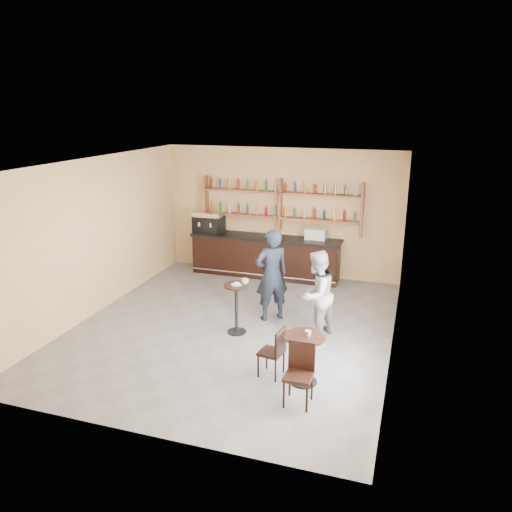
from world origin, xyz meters
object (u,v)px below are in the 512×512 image
(bar_counter, at_px, (265,256))
(espresso_machine, at_px, (209,222))
(pastry_case, at_px, (316,235))
(man_main, at_px, (272,275))
(pedestal_table, at_px, (236,309))
(cafe_table, at_px, (304,359))
(chair_west, at_px, (271,352))
(patron_second, at_px, (316,295))
(chair_south, at_px, (298,376))

(bar_counter, bearing_deg, espresso_machine, 180.00)
(espresso_machine, bearing_deg, pastry_case, 7.85)
(bar_counter, relative_size, man_main, 2.02)
(espresso_machine, bearing_deg, man_main, -38.29)
(bar_counter, height_order, espresso_machine, espresso_machine)
(pedestal_table, distance_m, cafe_table, 2.12)
(cafe_table, bearing_deg, bar_counter, 113.69)
(pedestal_table, xyz_separation_m, man_main, (0.45, 0.83, 0.45))
(espresso_machine, relative_size, man_main, 0.39)
(man_main, height_order, cafe_table, man_main)
(espresso_machine, xyz_separation_m, chair_west, (3.05, -4.67, -0.88))
(pastry_case, bearing_deg, cafe_table, -82.46)
(pedestal_table, bearing_deg, cafe_table, -40.08)
(patron_second, bearing_deg, espresso_machine, -109.35)
(man_main, height_order, chair_south, man_main)
(chair_west, height_order, patron_second, patron_second)
(bar_counter, xyz_separation_m, pedestal_table, (0.45, -3.36, -0.03))
(bar_counter, relative_size, patron_second, 2.28)
(patron_second, bearing_deg, cafe_table, 27.68)
(pastry_case, distance_m, man_main, 2.57)
(cafe_table, bearing_deg, man_main, 118.16)
(man_main, distance_m, chair_south, 3.09)
(espresso_machine, relative_size, pastry_case, 1.47)
(pastry_case, height_order, patron_second, patron_second)
(chair_west, relative_size, chair_south, 0.91)
(chair_south, xyz_separation_m, patron_second, (-0.21, 2.29, 0.37))
(bar_counter, height_order, chair_west, bar_counter)
(cafe_table, xyz_separation_m, chair_south, (0.05, -0.60, 0.06))
(patron_second, bearing_deg, bar_counter, -125.78)
(espresso_machine, xyz_separation_m, pastry_case, (2.81, 0.00, -0.11))
(patron_second, bearing_deg, chair_west, 8.83)
(chair_south, bearing_deg, pedestal_table, 130.76)
(cafe_table, xyz_separation_m, patron_second, (-0.16, 1.69, 0.43))
(bar_counter, xyz_separation_m, chair_west, (1.52, -4.67, -0.10))
(cafe_table, relative_size, patron_second, 0.48)
(man_main, height_order, patron_second, man_main)
(cafe_table, relative_size, chair_south, 0.88)
(espresso_machine, xyz_separation_m, patron_second, (3.44, -3.03, -0.46))
(man_main, distance_m, chair_west, 2.29)
(pastry_case, height_order, chair_south, pastry_case)
(espresso_machine, relative_size, cafe_table, 0.92)
(man_main, xyz_separation_m, patron_second, (1.01, -0.51, -0.11))
(man_main, xyz_separation_m, cafe_table, (1.17, -2.19, -0.54))
(pastry_case, xyz_separation_m, chair_south, (0.85, -5.32, -0.72))
(bar_counter, bearing_deg, cafe_table, -66.31)
(bar_counter, height_order, pedestal_table, bar_counter)
(cafe_table, bearing_deg, espresso_machine, 127.36)
(espresso_machine, distance_m, pastry_case, 2.81)
(bar_counter, relative_size, chair_south, 4.14)
(bar_counter, distance_m, pedestal_table, 3.39)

